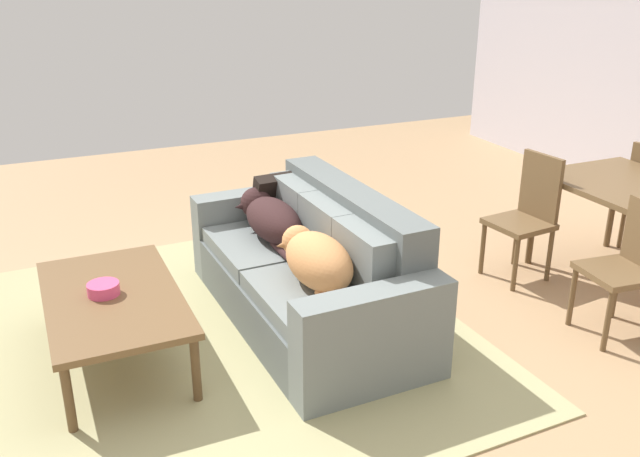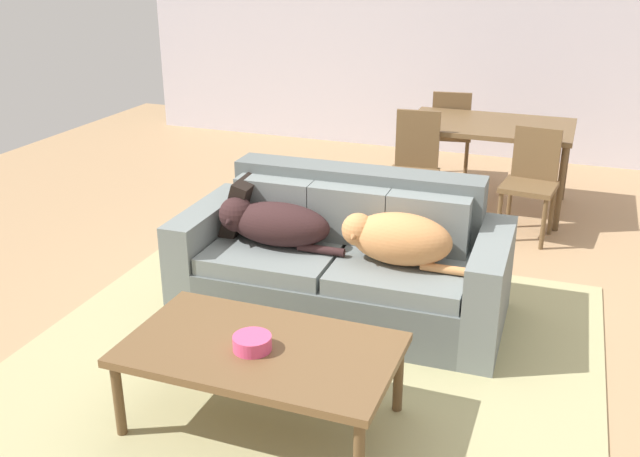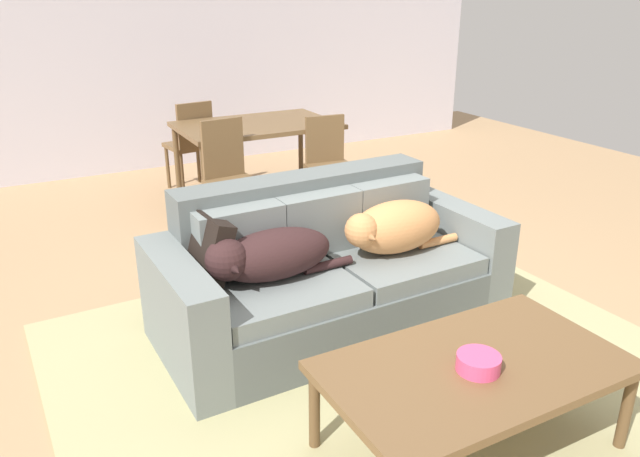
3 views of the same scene
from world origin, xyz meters
name	(u,v)px [view 3 (image 3 of 3)]	position (x,y,z in m)	size (l,w,h in m)	color
ground_plane	(359,312)	(0.00, 0.00, 0.00)	(10.00, 10.00, 0.00)	tan
back_partition	(168,42)	(0.00, 4.00, 1.35)	(8.00, 0.12, 2.70)	silver
area_rug	(396,384)	(-0.24, -0.75, 0.01)	(3.21, 3.18, 0.01)	tan
couch	(327,273)	(-0.24, -0.01, 0.33)	(2.04, 0.97, 0.86)	#5A6160
dog_on_left_cushion	(267,255)	(-0.67, -0.14, 0.58)	(0.84, 0.35, 0.29)	#331D1E
dog_on_right_cushion	(393,227)	(0.13, -0.15, 0.60)	(0.76, 0.35, 0.31)	tan
throw_pillow_by_left_arm	(206,250)	(-0.95, 0.03, 0.61)	(0.11, 0.37, 0.37)	black
coffee_table	(474,372)	(-0.23, -1.28, 0.40)	(1.29, 0.75, 0.44)	brown
bowl_on_coffee_table	(478,363)	(-0.25, -1.32, 0.47)	(0.18, 0.18, 0.07)	#EA4C7F
dining_table	(257,130)	(0.30, 2.30, 0.68)	(1.41, 0.92, 0.75)	brown
dining_chair_near_left	(230,173)	(-0.20, 1.69, 0.50)	(0.44, 0.44, 0.93)	brown
dining_chair_near_right	(330,161)	(0.73, 1.70, 0.48)	(0.44, 0.44, 0.86)	brown
dining_chair_far_left	(192,141)	(-0.14, 2.91, 0.50)	(0.45, 0.45, 0.90)	brown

